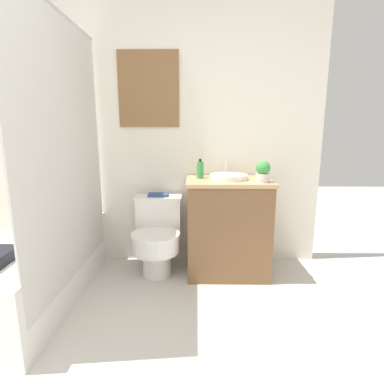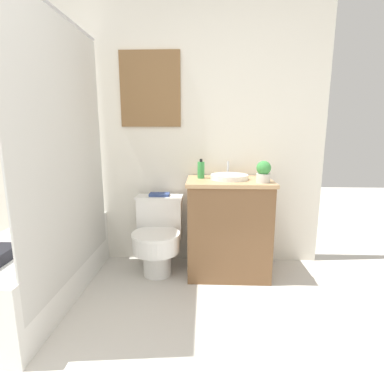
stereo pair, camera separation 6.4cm
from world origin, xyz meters
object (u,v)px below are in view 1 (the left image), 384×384
object	(u,v)px
toilet	(157,236)
book_on_tank	(158,195)
soap_bottle	(200,170)
sink	(229,177)
potted_plant	(263,172)

from	to	relation	value
toilet	book_on_tank	distance (m)	0.36
toilet	soap_bottle	xyz separation A→B (m)	(0.37, 0.07, 0.56)
sink	book_on_tank	world-z (taller)	sink
soap_bottle	book_on_tank	world-z (taller)	soap_bottle
toilet	soap_bottle	bearing A→B (deg)	10.70
toilet	sink	bearing A→B (deg)	2.63
toilet	soap_bottle	distance (m)	0.68
sink	potted_plant	xyz separation A→B (m)	(0.25, -0.15, 0.06)
sink	soap_bottle	bearing A→B (deg)	169.99
toilet	potted_plant	xyz separation A→B (m)	(0.86, -0.12, 0.58)
potted_plant	sink	bearing A→B (deg)	149.08
soap_bottle	potted_plant	size ratio (longest dim) A/B	0.97
toilet	potted_plant	bearing A→B (deg)	-8.14
book_on_tank	potted_plant	bearing A→B (deg)	-16.68
potted_plant	soap_bottle	bearing A→B (deg)	158.50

